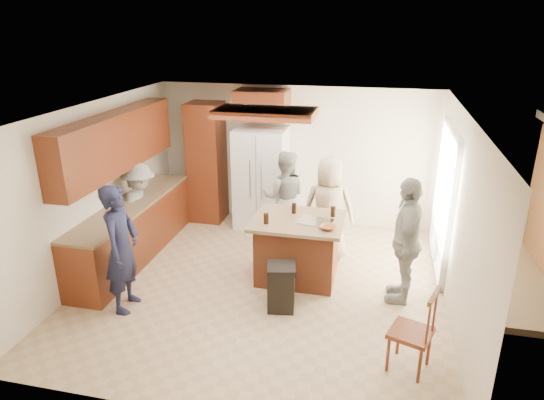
% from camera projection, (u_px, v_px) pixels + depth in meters
% --- Properties ---
extents(person_front_left, '(0.50, 0.65, 1.70)m').
position_uv_depth(person_front_left, '(122.00, 249.00, 6.13)').
color(person_front_left, '#1A1C35').
rests_on(person_front_left, ground).
extents(person_behind_left, '(0.82, 0.55, 1.58)m').
position_uv_depth(person_behind_left, '(285.00, 197.00, 8.08)').
color(person_behind_left, gray).
rests_on(person_behind_left, ground).
extents(person_behind_right, '(0.81, 0.53, 1.65)m').
position_uv_depth(person_behind_right, '(329.00, 209.00, 7.49)').
color(person_behind_right, tan).
rests_on(person_behind_right, ground).
extents(person_side_right, '(0.59, 1.05, 1.73)m').
position_uv_depth(person_side_right, '(406.00, 241.00, 6.32)').
color(person_side_right, '#9A9B92').
rests_on(person_side_right, ground).
extents(person_counter, '(0.50, 0.98, 1.48)m').
position_uv_depth(person_counter, '(141.00, 208.00, 7.74)').
color(person_counter, gray).
rests_on(person_counter, ground).
extents(left_cabinetry, '(0.64, 3.00, 2.30)m').
position_uv_depth(left_cabinetry, '(127.00, 201.00, 7.43)').
color(left_cabinetry, maroon).
rests_on(left_cabinetry, ground).
extents(back_wall_units, '(1.80, 0.60, 2.45)m').
position_uv_depth(back_wall_units, '(220.00, 149.00, 8.73)').
color(back_wall_units, maroon).
rests_on(back_wall_units, ground).
extents(refrigerator, '(0.90, 0.76, 1.80)m').
position_uv_depth(refrigerator, '(261.00, 178.00, 8.66)').
color(refrigerator, white).
rests_on(refrigerator, ground).
extents(kitchen_island, '(1.28, 1.03, 0.93)m').
position_uv_depth(kitchen_island, '(297.00, 248.00, 6.98)').
color(kitchen_island, brown).
rests_on(kitchen_island, ground).
extents(island_items, '(1.01, 0.62, 0.15)m').
position_uv_depth(island_items, '(314.00, 221.00, 6.68)').
color(island_items, silver).
rests_on(island_items, kitchen_island).
extents(trash_bin, '(0.43, 0.43, 0.63)m').
position_uv_depth(trash_bin, '(281.00, 287.00, 6.28)').
color(trash_bin, black).
rests_on(trash_bin, ground).
extents(spindle_chair, '(0.54, 0.54, 0.99)m').
position_uv_depth(spindle_chair, '(413.00, 333.00, 5.13)').
color(spindle_chair, maroon).
rests_on(spindle_chair, ground).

